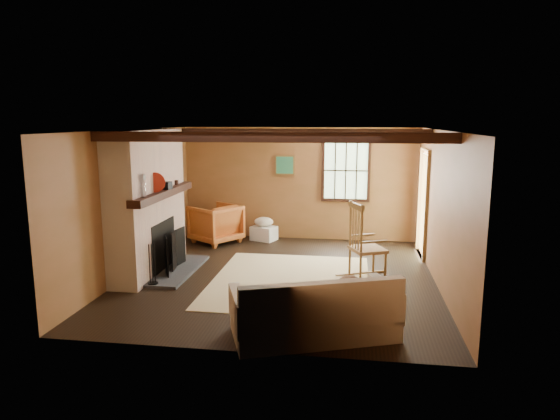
% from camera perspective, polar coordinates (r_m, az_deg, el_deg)
% --- Properties ---
extents(ground, '(5.50, 5.50, 0.00)m').
position_cam_1_polar(ground, '(8.34, 0.01, -7.60)').
color(ground, black).
rests_on(ground, ground).
extents(room_envelope, '(5.02, 5.52, 2.44)m').
position_cam_1_polar(room_envelope, '(8.21, 1.80, 3.80)').
color(room_envelope, '#945834').
rests_on(room_envelope, ground).
extents(fireplace, '(1.02, 2.30, 2.40)m').
position_cam_1_polar(fireplace, '(8.67, -14.72, 0.27)').
color(fireplace, '#A65740').
rests_on(fireplace, ground).
extents(rug, '(2.50, 3.00, 0.01)m').
position_cam_1_polar(rug, '(8.12, 1.21, -8.07)').
color(rug, '#C6BA84').
rests_on(rug, ground).
extents(rocking_chair, '(1.03, 0.80, 1.27)m').
position_cam_1_polar(rocking_chair, '(8.21, 9.70, -4.15)').
color(rocking_chair, tan).
rests_on(rocking_chair, ground).
extents(sofa, '(2.13, 1.49, 0.79)m').
position_cam_1_polar(sofa, '(6.06, 4.11, -11.87)').
color(sofa, beige).
rests_on(sofa, ground).
extents(firewood_pile, '(0.74, 0.13, 0.27)m').
position_cam_1_polar(firewood_pile, '(11.13, -7.40, -2.38)').
color(firewood_pile, brown).
rests_on(firewood_pile, ground).
extents(laundry_basket, '(0.60, 0.53, 0.30)m').
position_cam_1_polar(laundry_basket, '(10.74, -1.86, -2.67)').
color(laundry_basket, white).
rests_on(laundry_basket, ground).
extents(basket_pillow, '(0.49, 0.44, 0.20)m').
position_cam_1_polar(basket_pillow, '(10.69, -1.87, -1.36)').
color(basket_pillow, beige).
rests_on(basket_pillow, laundry_basket).
extents(armchair, '(1.23, 1.23, 0.82)m').
position_cam_1_polar(armchair, '(10.56, -7.37, -1.55)').
color(armchair, '#BF6026').
rests_on(armchair, ground).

